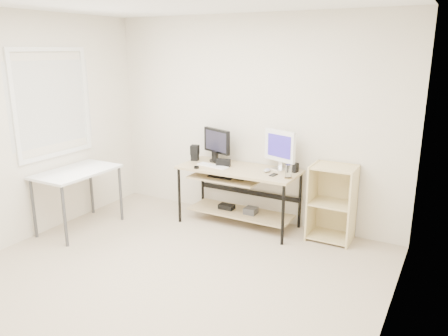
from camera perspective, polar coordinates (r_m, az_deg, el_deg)
room at (r=4.03m, az=-10.27°, el=2.70°), size 4.01×4.01×2.62m
desk at (r=5.48m, az=1.72°, el=-2.11°), size 1.50×0.65×0.75m
side_table at (r=5.62m, az=-18.65°, el=-1.10°), size 0.60×1.00×0.75m
shelf_unit at (r=5.26m, az=14.03°, el=-4.34°), size 0.50×0.40×0.90m
black_monitor at (r=5.68m, az=-0.96°, el=3.30°), size 0.46×0.22×0.43m
white_imac at (r=5.33m, az=7.31°, el=2.75°), size 0.44×0.20×0.49m
keyboard at (r=5.49m, az=-1.46°, el=0.28°), size 0.44×0.19×0.01m
mouse at (r=5.26m, az=5.65°, el=-0.29°), size 0.08×0.13×0.04m
center_speaker at (r=5.49m, az=-0.09°, el=0.69°), size 0.19×0.13×0.09m
speaker_left at (r=5.77m, az=-3.83°, el=2.04°), size 0.13×0.13×0.21m
speaker_right at (r=5.30m, az=9.12°, el=0.05°), size 0.10×0.10×0.11m
audio_controller at (r=5.65m, az=-1.19°, el=1.43°), size 0.09×0.07×0.15m
volume_puck at (r=5.40m, az=-3.62°, el=0.09°), size 0.09×0.09×0.03m
smartphone at (r=5.14m, az=6.48°, el=-0.89°), size 0.07×0.12×0.01m
coaster at (r=5.05m, az=8.39°, el=-1.28°), size 0.11×0.11×0.01m
drinking_glass at (r=5.02m, az=8.43°, el=-0.41°), size 0.08×0.08×0.15m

